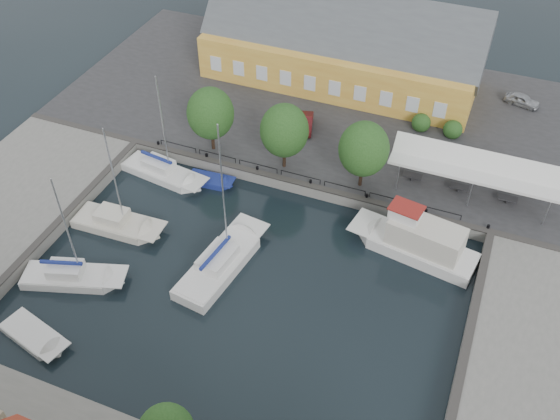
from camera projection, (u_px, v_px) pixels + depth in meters
name	position (u px, v px, depth m)	size (l,w,h in m)	color
ground	(251.00, 274.00, 47.45)	(140.00, 140.00, 0.00)	black
north_quay	(343.00, 112.00, 62.85)	(56.00, 26.00, 1.00)	#2D2D30
east_quay	(553.00, 387.00, 39.72)	(12.00, 24.00, 1.00)	slate
quay_edge_fittings	(274.00, 224.00, 49.98)	(56.00, 24.72, 0.40)	#383533
warehouse	(337.00, 48.00, 64.57)	(28.56, 14.00, 9.55)	gold
tent_canopy	(477.00, 168.00, 51.05)	(14.00, 4.00, 2.83)	white
quay_trees	(284.00, 131.00, 52.91)	(18.20, 4.20, 6.30)	black
car_silver	(522.00, 100.00, 62.44)	(1.39, 3.46, 1.18)	#AEB1B6
car_red	(306.00, 123.00, 59.41)	(1.26, 3.61, 1.19)	#591417
center_sailboat	(221.00, 264.00, 47.71)	(4.15, 10.02, 13.27)	silver
trawler	(418.00, 244.00, 48.39)	(10.56, 4.66, 5.00)	silver
west_boat_a	(163.00, 174.00, 55.91)	(8.53, 3.51, 11.05)	silver
west_boat_b	(117.00, 225.00, 51.05)	(7.85, 2.94, 10.63)	beige
west_boat_d	(72.00, 278.00, 46.78)	(8.11, 4.63, 10.61)	silver
launch_sw	(35.00, 337.00, 43.05)	(5.70, 3.27, 0.98)	silver
launch_nw	(210.00, 182.00, 55.39)	(4.39, 2.01, 0.88)	navy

